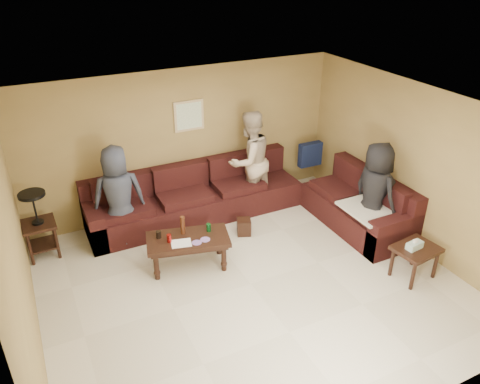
{
  "coord_description": "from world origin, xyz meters",
  "views": [
    {
      "loc": [
        -2.42,
        -4.6,
        4.21
      ],
      "look_at": [
        0.25,
        0.85,
        1.0
      ],
      "focal_mm": 35.0,
      "sensor_mm": 36.0,
      "label": 1
    }
  ],
  "objects_px": {
    "end_table_left": "(38,223)",
    "waste_bin": "(244,227)",
    "person_left": "(119,196)",
    "coffee_table": "(188,242)",
    "sectional_sofa": "(253,204)",
    "person_middle": "(250,161)",
    "side_table_right": "(416,252)",
    "person_right": "(375,192)"
  },
  "relations": [
    {
      "from": "end_table_left",
      "to": "waste_bin",
      "type": "height_order",
      "value": "end_table_left"
    },
    {
      "from": "person_left",
      "to": "coffee_table",
      "type": "bearing_deg",
      "value": 128.7
    },
    {
      "from": "sectional_sofa",
      "to": "person_left",
      "type": "bearing_deg",
      "value": 171.02
    },
    {
      "from": "end_table_left",
      "to": "sectional_sofa",
      "type": "bearing_deg",
      "value": -8.57
    },
    {
      "from": "coffee_table",
      "to": "person_middle",
      "type": "height_order",
      "value": "person_middle"
    },
    {
      "from": "side_table_right",
      "to": "person_left",
      "type": "bearing_deg",
      "value": 142.0
    },
    {
      "from": "sectional_sofa",
      "to": "side_table_right",
      "type": "distance_m",
      "value": 2.72
    },
    {
      "from": "waste_bin",
      "to": "end_table_left",
      "type": "bearing_deg",
      "value": 164.78
    },
    {
      "from": "coffee_table",
      "to": "person_middle",
      "type": "relative_size",
      "value": 0.72
    },
    {
      "from": "end_table_left",
      "to": "person_middle",
      "type": "height_order",
      "value": "person_middle"
    },
    {
      "from": "person_left",
      "to": "side_table_right",
      "type": "bearing_deg",
      "value": 147.41
    },
    {
      "from": "waste_bin",
      "to": "person_right",
      "type": "xyz_separation_m",
      "value": [
        1.78,
        -0.98,
        0.69
      ]
    },
    {
      "from": "side_table_right",
      "to": "waste_bin",
      "type": "relative_size",
      "value": 2.46
    },
    {
      "from": "coffee_table",
      "to": "person_left",
      "type": "relative_size",
      "value": 0.79
    },
    {
      "from": "end_table_left",
      "to": "person_right",
      "type": "relative_size",
      "value": 0.65
    },
    {
      "from": "sectional_sofa",
      "to": "side_table_right",
      "type": "bearing_deg",
      "value": -60.68
    },
    {
      "from": "coffee_table",
      "to": "waste_bin",
      "type": "bearing_deg",
      "value": 20.39
    },
    {
      "from": "sectional_sofa",
      "to": "waste_bin",
      "type": "relative_size",
      "value": 17.57
    },
    {
      "from": "side_table_right",
      "to": "person_middle",
      "type": "bearing_deg",
      "value": 111.91
    },
    {
      "from": "person_left",
      "to": "waste_bin",
      "type": "bearing_deg",
      "value": 165.61
    },
    {
      "from": "waste_bin",
      "to": "sectional_sofa",
      "type": "bearing_deg",
      "value": 44.62
    },
    {
      "from": "person_left",
      "to": "person_middle",
      "type": "relative_size",
      "value": 0.91
    },
    {
      "from": "side_table_right",
      "to": "person_middle",
      "type": "height_order",
      "value": "person_middle"
    },
    {
      "from": "sectional_sofa",
      "to": "coffee_table",
      "type": "relative_size",
      "value": 3.62
    },
    {
      "from": "sectional_sofa",
      "to": "side_table_right",
      "type": "height_order",
      "value": "sectional_sofa"
    },
    {
      "from": "waste_bin",
      "to": "person_left",
      "type": "relative_size",
      "value": 0.16
    },
    {
      "from": "person_middle",
      "to": "person_right",
      "type": "xyz_separation_m",
      "value": [
        1.27,
        -1.77,
        -0.08
      ]
    },
    {
      "from": "coffee_table",
      "to": "person_right",
      "type": "height_order",
      "value": "person_right"
    },
    {
      "from": "side_table_right",
      "to": "coffee_table",
      "type": "bearing_deg",
      "value": 149.32
    },
    {
      "from": "end_table_left",
      "to": "side_table_right",
      "type": "distance_m",
      "value": 5.48
    },
    {
      "from": "coffee_table",
      "to": "person_middle",
      "type": "xyz_separation_m",
      "value": [
        1.62,
        1.21,
        0.48
      ]
    },
    {
      "from": "waste_bin",
      "to": "person_left",
      "type": "distance_m",
      "value": 2.05
    },
    {
      "from": "side_table_right",
      "to": "person_middle",
      "type": "relative_size",
      "value": 0.36
    },
    {
      "from": "sectional_sofa",
      "to": "end_table_left",
      "type": "distance_m",
      "value": 3.37
    },
    {
      "from": "sectional_sofa",
      "to": "person_right",
      "type": "height_order",
      "value": "person_right"
    },
    {
      "from": "coffee_table",
      "to": "waste_bin",
      "type": "height_order",
      "value": "coffee_table"
    },
    {
      "from": "end_table_left",
      "to": "person_left",
      "type": "xyz_separation_m",
      "value": [
        1.19,
        -0.16,
        0.25
      ]
    },
    {
      "from": "sectional_sofa",
      "to": "end_table_left",
      "type": "xyz_separation_m",
      "value": [
        -3.33,
        0.5,
        0.23
      ]
    },
    {
      "from": "coffee_table",
      "to": "person_right",
      "type": "xyz_separation_m",
      "value": [
        2.89,
        -0.56,
        0.4
      ]
    },
    {
      "from": "person_middle",
      "to": "sectional_sofa",
      "type": "bearing_deg",
      "value": 55.04
    },
    {
      "from": "waste_bin",
      "to": "person_middle",
      "type": "bearing_deg",
      "value": 57.63
    },
    {
      "from": "end_table_left",
      "to": "side_table_right",
      "type": "xyz_separation_m",
      "value": [
        4.66,
        -2.88,
        -0.14
      ]
    }
  ]
}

